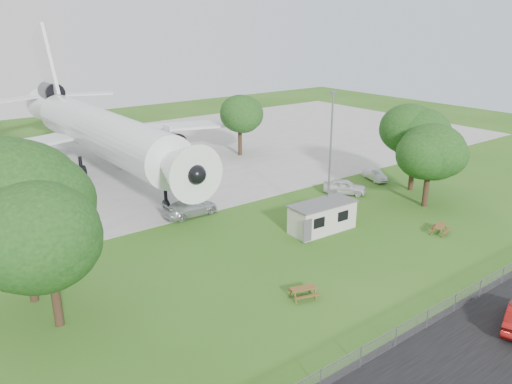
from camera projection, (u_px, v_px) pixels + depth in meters
ground at (308, 274)px, 37.08m from camera, size 160.00×160.00×0.00m
asphalt_strip at (470, 364)px, 27.30m from camera, size 120.00×8.00×0.02m
concrete_apron at (110, 164)px, 65.65m from camera, size 120.00×46.00×0.03m
airliner at (97, 129)px, 61.18m from camera, size 46.36×47.73×17.69m
site_cabin at (322, 217)px, 44.40m from camera, size 6.81×2.97×2.62m
picnic_west at (303, 298)px, 33.90m from camera, size 2.16×1.96×0.76m
picnic_east at (439, 233)px, 44.15m from camera, size 2.20×2.01×0.76m
fence at (416, 334)px, 29.93m from camera, size 58.00×0.04×1.30m
lamp_mast at (330, 161)px, 44.49m from camera, size 0.16×0.16×12.00m
tree_west_big at (18, 198)px, 31.19m from camera, size 9.09×9.09×11.86m
tree_west_small at (47, 235)px, 28.90m from camera, size 7.39×7.39×9.78m
tree_east_front at (430, 156)px, 49.03m from camera, size 6.79×6.79×8.62m
tree_east_back at (416, 135)px, 53.57m from camera, size 8.09×8.09×10.28m
tree_far_apron at (240, 116)px, 68.13m from camera, size 6.59×6.59×8.78m
car_ne_hatch at (345, 187)px, 54.07m from camera, size 4.32×4.75×1.57m
car_ne_sedan at (374, 175)px, 58.76m from camera, size 2.46×4.12×1.28m
car_apron_van at (191, 208)px, 47.94m from camera, size 5.44×2.22×1.58m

